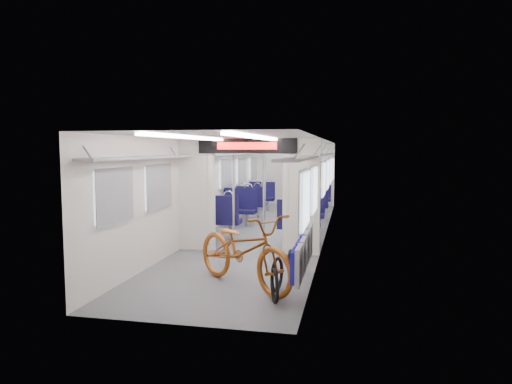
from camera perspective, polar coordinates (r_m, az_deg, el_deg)
carriage at (r=10.89m, az=1.02°, el=2.30°), size 12.00×12.02×2.31m
bicycle at (r=6.94m, az=-1.55°, el=-7.21°), size 2.17×1.95×1.14m
flip_bench at (r=6.81m, az=5.92°, el=-7.41°), size 0.12×2.09×0.50m
bike_hoop_a at (r=6.30m, az=2.33°, el=-11.85°), size 0.20×0.48×0.49m
bike_hoop_b at (r=6.77m, az=2.64°, el=-10.48°), size 0.13×0.52×0.52m
bike_hoop_c at (r=7.55m, az=4.30°, el=-9.05°), size 0.05×0.46×0.46m
seat_bay_near_left at (r=11.54m, az=-3.22°, el=-2.22°), size 0.94×2.22×1.14m
seat_bay_near_right at (r=10.88m, az=5.89°, el=-2.77°), size 0.92×2.12×1.11m
seat_bay_far_left at (r=14.68m, az=0.03°, el=-0.68°), size 0.90×2.02×1.08m
seat_bay_far_right at (r=14.58m, az=7.38°, el=-0.70°), size 0.93×2.14×1.12m
stanchion_near_left at (r=9.67m, az=-2.83°, el=-0.17°), size 0.05×0.05×2.30m
stanchion_near_right at (r=9.61m, az=0.98°, el=-0.21°), size 0.04×0.04×2.30m
stanchion_far_left at (r=13.25m, az=1.15°, el=1.33°), size 0.04×0.04×2.30m
stanchion_far_right at (r=12.92m, az=4.53°, el=1.21°), size 0.05×0.05×2.30m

